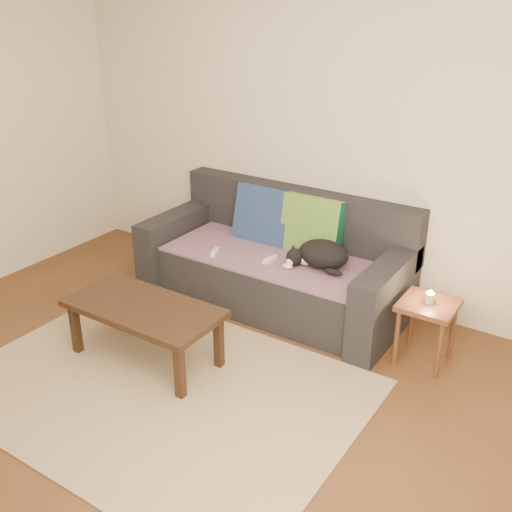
% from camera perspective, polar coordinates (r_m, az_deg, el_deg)
% --- Properties ---
extents(ground, '(4.50, 4.50, 0.00)m').
position_cam_1_polar(ground, '(3.88, -10.69, -13.43)').
color(ground, brown).
rests_on(ground, ground).
extents(back_wall, '(4.50, 0.04, 2.60)m').
position_cam_1_polar(back_wall, '(4.82, 4.83, 11.61)').
color(back_wall, beige).
rests_on(back_wall, ground).
extents(sofa, '(2.10, 0.94, 0.87)m').
position_cam_1_polar(sofa, '(4.79, 1.95, -0.97)').
color(sofa, '#232328').
rests_on(sofa, ground).
extents(throw_blanket, '(1.66, 0.74, 0.02)m').
position_cam_1_polar(throw_blanket, '(4.66, 1.37, -0.03)').
color(throw_blanket, '#3B284B').
rests_on(throw_blanket, sofa).
extents(cushion_navy, '(0.49, 0.24, 0.51)m').
position_cam_1_polar(cushion_navy, '(4.91, 0.69, 3.76)').
color(cushion_navy, navy).
rests_on(cushion_navy, throw_blanket).
extents(cushion_green, '(0.49, 0.21, 0.51)m').
position_cam_1_polar(cushion_green, '(4.70, 5.32, 2.69)').
color(cushion_green, '#0B4736').
rests_on(cushion_green, throw_blanket).
extents(cat, '(0.48, 0.35, 0.20)m').
position_cam_1_polar(cat, '(4.45, 6.18, 0.13)').
color(cat, black).
rests_on(cat, throw_blanket).
extents(wii_remote_a, '(0.09, 0.15, 0.03)m').
position_cam_1_polar(wii_remote_a, '(4.69, -3.95, 0.38)').
color(wii_remote_a, white).
rests_on(wii_remote_a, throw_blanket).
extents(wii_remote_b, '(0.05, 0.15, 0.03)m').
position_cam_1_polar(wii_remote_b, '(4.55, 1.33, -0.33)').
color(wii_remote_b, white).
rests_on(wii_remote_b, throw_blanket).
extents(side_table, '(0.36, 0.36, 0.45)m').
position_cam_1_polar(side_table, '(4.14, 16.03, -5.25)').
color(side_table, brown).
rests_on(side_table, ground).
extents(candle, '(0.06, 0.06, 0.09)m').
position_cam_1_polar(candle, '(4.09, 16.21, -3.83)').
color(candle, beige).
rests_on(candle, side_table).
extents(rug, '(2.50, 1.80, 0.01)m').
position_cam_1_polar(rug, '(3.96, -9.19, -12.31)').
color(rug, tan).
rests_on(rug, ground).
extents(coffee_table, '(1.06, 0.53, 0.42)m').
position_cam_1_polar(coffee_table, '(4.06, -10.63, -5.30)').
color(coffee_table, '#321F13').
rests_on(coffee_table, rug).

